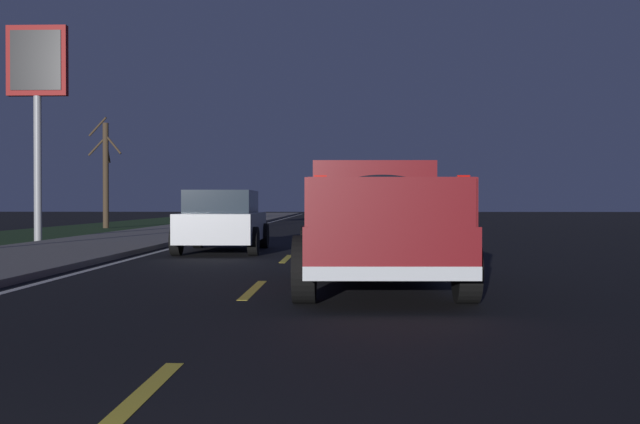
# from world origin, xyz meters

# --- Properties ---
(ground) EXTENTS (144.00, 144.00, 0.00)m
(ground) POSITION_xyz_m (27.00, 0.00, 0.00)
(ground) COLOR black
(sidewalk_shoulder) EXTENTS (108.00, 4.00, 0.12)m
(sidewalk_shoulder) POSITION_xyz_m (27.00, 5.70, 0.06)
(sidewalk_shoulder) COLOR slate
(sidewalk_shoulder) RESTS_ON ground
(grass_verge) EXTENTS (108.00, 6.00, 0.01)m
(grass_verge) POSITION_xyz_m (27.00, 10.70, 0.00)
(grass_verge) COLOR #1E3819
(grass_verge) RESTS_ON ground
(lane_markings) EXTENTS (109.15, 3.54, 0.01)m
(lane_markings) POSITION_xyz_m (29.43, 2.51, 0.00)
(lane_markings) COLOR yellow
(lane_markings) RESTS_ON ground
(pickup_truck) EXTENTS (5.48, 2.39, 1.87)m
(pickup_truck) POSITION_xyz_m (9.66, -1.75, 0.98)
(pickup_truck) COLOR maroon
(pickup_truck) RESTS_ON ground
(sedan_silver) EXTENTS (4.44, 2.09, 1.54)m
(sedan_silver) POSITION_xyz_m (17.55, 1.78, 0.78)
(sedan_silver) COLOR #B2B5BA
(sedan_silver) RESTS_ON ground
(sedan_black) EXTENTS (4.42, 2.05, 1.54)m
(sedan_black) POSITION_xyz_m (34.23, -1.95, 0.78)
(sedan_black) COLOR black
(sedan_black) RESTS_ON ground
(gas_price_sign) EXTENTS (0.27, 1.90, 6.79)m
(gas_price_sign) POSITION_xyz_m (22.13, 8.37, 5.09)
(gas_price_sign) COLOR #99999E
(gas_price_sign) RESTS_ON ground
(bare_tree_far) EXTENTS (0.92, 1.77, 5.40)m
(bare_tree_far) POSITION_xyz_m (35.04, 10.31, 2.72)
(bare_tree_far) COLOR #423323
(bare_tree_far) RESTS_ON ground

